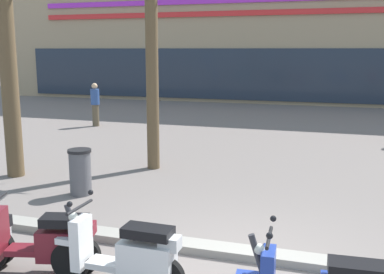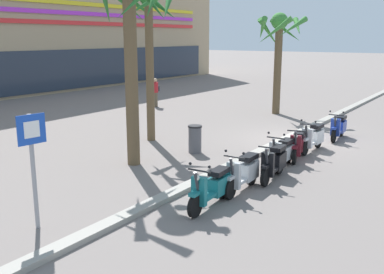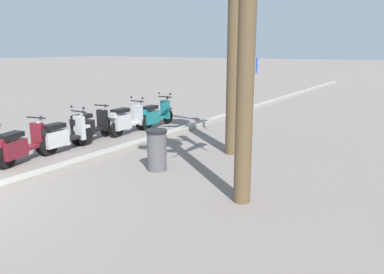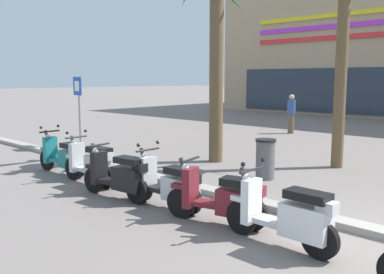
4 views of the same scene
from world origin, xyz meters
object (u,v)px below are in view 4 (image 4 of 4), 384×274
at_px(scooter_teal_gap_after_mid, 65,157).
at_px(palm_tree_near_sign, 345,3).
at_px(scooter_silver_lead_nearest, 92,164).
at_px(scooter_black_far_back, 119,176).
at_px(pedestrian_window_shopping, 291,113).
at_px(scooter_white_second_in_line, 288,216).
at_px(scooter_silver_tail_end, 169,185).
at_px(crossing_sign, 79,104).
at_px(scooter_maroon_mid_rear, 223,199).
at_px(palm_tree_far_corner, 216,5).
at_px(litter_bin, 265,159).

relative_size(scooter_teal_gap_after_mid, palm_tree_near_sign, 0.33).
xyz_separation_m(scooter_silver_lead_nearest, scooter_black_far_back, (1.35, -0.26, -0.01)).
xyz_separation_m(palm_tree_near_sign, pedestrian_window_shopping, (-4.60, 5.35, -3.35)).
bearing_deg(scooter_black_far_back, scooter_silver_lead_nearest, 169.28).
distance_m(scooter_white_second_in_line, pedestrian_window_shopping, 12.83).
relative_size(scooter_silver_lead_nearest, pedestrian_window_shopping, 1.06).
relative_size(scooter_silver_lead_nearest, scooter_silver_tail_end, 1.00).
relative_size(scooter_teal_gap_after_mid, scooter_black_far_back, 1.04).
height_order(scooter_black_far_back, crossing_sign, crossing_sign).
relative_size(crossing_sign, pedestrian_window_shopping, 1.43).
bearing_deg(scooter_maroon_mid_rear, palm_tree_far_corner, 132.19).
distance_m(scooter_teal_gap_after_mid, crossing_sign, 4.03).
bearing_deg(scooter_white_second_in_line, litter_bin, 128.37).
bearing_deg(crossing_sign, scooter_maroon_mid_rear, -16.48).
bearing_deg(pedestrian_window_shopping, scooter_teal_gap_after_mid, -89.12).
bearing_deg(palm_tree_far_corner, scooter_black_far_back, -74.55).
distance_m(scooter_maroon_mid_rear, palm_tree_near_sign, 6.78).
relative_size(scooter_teal_gap_after_mid, pedestrian_window_shopping, 1.11).
bearing_deg(palm_tree_far_corner, scooter_maroon_mid_rear, -47.81).
bearing_deg(palm_tree_near_sign, scooter_maroon_mid_rear, -82.93).
xyz_separation_m(scooter_maroon_mid_rear, scooter_white_second_in_line, (1.25, -0.10, 0.02)).
distance_m(scooter_black_far_back, litter_bin, 3.57).
height_order(scooter_silver_lead_nearest, palm_tree_far_corner, palm_tree_far_corner).
height_order(scooter_white_second_in_line, palm_tree_near_sign, palm_tree_near_sign).
bearing_deg(scooter_black_far_back, litter_bin, 72.34).
relative_size(scooter_teal_gap_after_mid, scooter_silver_tail_end, 1.05).
height_order(scooter_teal_gap_after_mid, scooter_black_far_back, scooter_teal_gap_after_mid).
bearing_deg(scooter_black_far_back, scooter_teal_gap_after_mid, 172.44).
bearing_deg(pedestrian_window_shopping, palm_tree_far_corner, -76.10).
distance_m(scooter_maroon_mid_rear, crossing_sign, 8.66).
xyz_separation_m(crossing_sign, palm_tree_near_sign, (7.54, 3.15, 2.73)).
relative_size(pedestrian_window_shopping, litter_bin, 1.76).
height_order(scooter_teal_gap_after_mid, pedestrian_window_shopping, pedestrian_window_shopping).
bearing_deg(scooter_silver_lead_nearest, palm_tree_near_sign, 61.21).
relative_size(scooter_black_far_back, scooter_maroon_mid_rear, 1.01).
xyz_separation_m(scooter_silver_tail_end, scooter_white_second_in_line, (2.50, -0.10, 0.02)).
xyz_separation_m(scooter_teal_gap_after_mid, scooter_maroon_mid_rear, (5.13, -0.11, -0.00)).
distance_m(scooter_silver_lead_nearest, crossing_sign, 5.20).
distance_m(scooter_teal_gap_after_mid, scooter_white_second_in_line, 6.38).
bearing_deg(crossing_sign, scooter_silver_tail_end, -19.22).
bearing_deg(scooter_teal_gap_after_mid, palm_tree_near_sign, 50.97).
xyz_separation_m(scooter_black_far_back, scooter_silver_tail_end, (1.16, 0.25, -0.02)).
bearing_deg(scooter_silver_lead_nearest, litter_bin, 52.27).
height_order(scooter_black_far_back, palm_tree_far_corner, palm_tree_far_corner).
height_order(crossing_sign, litter_bin, crossing_sign).
bearing_deg(palm_tree_near_sign, scooter_black_far_back, -106.38).
distance_m(crossing_sign, litter_bin, 7.02).
distance_m(scooter_black_far_back, crossing_sign, 6.50).
height_order(scooter_teal_gap_after_mid, palm_tree_far_corner, palm_tree_far_corner).
relative_size(scooter_teal_gap_after_mid, litter_bin, 1.96).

